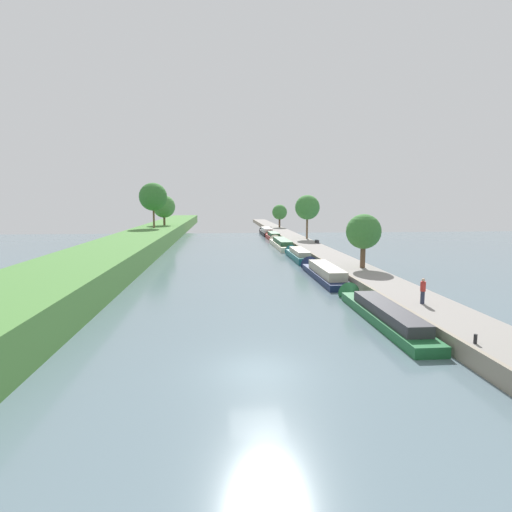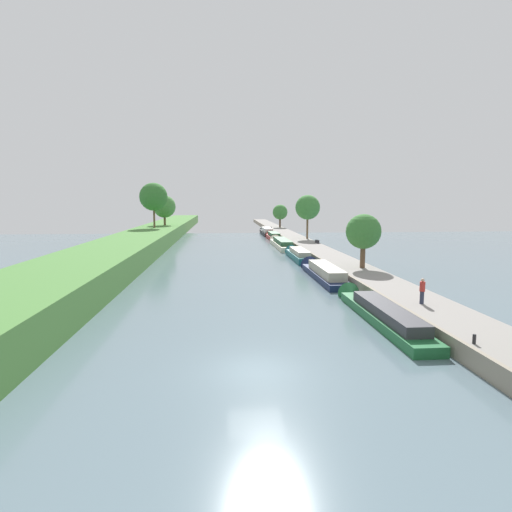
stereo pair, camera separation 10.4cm
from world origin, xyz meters
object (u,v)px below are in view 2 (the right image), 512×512
at_px(park_bench, 317,241).
at_px(person_walking, 422,290).
at_px(narrowboat_cream, 281,243).
at_px(narrowboat_black, 266,232).
at_px(mooring_bollard_near, 474,339).
at_px(narrowboat_green, 379,312).
at_px(mooring_bollard_far, 271,228).
at_px(narrowboat_navy, 323,272).
at_px(narrowboat_red, 273,236).
at_px(narrowboat_teal, 298,255).

bearing_deg(park_bench, person_walking, -92.97).
height_order(narrowboat_cream, narrowboat_black, narrowboat_black).
bearing_deg(person_walking, mooring_bollard_near, -98.73).
relative_size(narrowboat_green, mooring_bollard_far, 29.54).
bearing_deg(narrowboat_navy, mooring_bollard_near, -85.44).
height_order(narrowboat_red, narrowboat_black, narrowboat_black).
bearing_deg(mooring_bollard_far, person_walking, -89.09).
bearing_deg(narrowboat_cream, narrowboat_teal, -89.12).
bearing_deg(mooring_bollard_near, narrowboat_red, 91.55).
bearing_deg(narrowboat_cream, mooring_bollard_far, 86.24).
xyz_separation_m(narrowboat_green, narrowboat_cream, (-0.33, 42.41, 0.09)).
bearing_deg(narrowboat_cream, person_walking, -85.71).
height_order(narrowboat_teal, narrowboat_red, narrowboat_red).
xyz_separation_m(narrowboat_navy, park_bench, (4.92, 24.04, 0.74)).
height_order(mooring_bollard_near, park_bench, park_bench).
distance_m(narrowboat_red, mooring_bollard_far, 17.52).
relative_size(narrowboat_green, narrowboat_navy, 1.02).
bearing_deg(narrowboat_black, narrowboat_red, -89.74).
bearing_deg(person_walking, narrowboat_green, -176.92).
distance_m(narrowboat_navy, narrowboat_teal, 13.36).
height_order(narrowboat_navy, narrowboat_red, narrowboat_red).
height_order(mooring_bollard_far, park_bench, park_bench).
height_order(narrowboat_cream, person_walking, person_walking).
bearing_deg(mooring_bollard_near, narrowboat_green, 102.89).
relative_size(narrowboat_green, person_walking, 8.01).
bearing_deg(narrowboat_teal, person_walking, -83.98).
xyz_separation_m(narrowboat_green, narrowboat_black, (-0.08, 67.67, 0.15)).
relative_size(person_walking, mooring_bollard_near, 3.69).
xyz_separation_m(narrowboat_green, narrowboat_navy, (-0.08, 14.75, 0.06)).
relative_size(person_walking, mooring_bollard_far, 3.69).
xyz_separation_m(person_walking, park_bench, (2.01, 38.64, -0.53)).
bearing_deg(narrowboat_black, mooring_bollard_far, 71.94).
bearing_deg(narrowboat_red, person_walking, -87.05).
bearing_deg(mooring_bollard_near, narrowboat_black, 91.35).
relative_size(narrowboat_cream, person_walking, 9.32).
bearing_deg(narrowboat_navy, park_bench, 78.43).
xyz_separation_m(mooring_bollard_near, park_bench, (3.16, 46.15, 0.12)).
distance_m(narrowboat_red, person_walking, 55.59).
xyz_separation_m(narrowboat_red, mooring_bollard_far, (1.71, 17.42, 0.58)).
relative_size(narrowboat_navy, narrowboat_cream, 0.85).
xyz_separation_m(narrowboat_teal, person_walking, (2.95, -27.96, 1.25)).
height_order(narrowboat_teal, park_bench, park_bench).
relative_size(narrowboat_green, narrowboat_black, 1.03).
relative_size(narrowboat_teal, mooring_bollard_far, 24.44).
xyz_separation_m(narrowboat_teal, narrowboat_cream, (-0.22, 14.30, 0.01)).
relative_size(narrowboat_teal, person_walking, 6.63).
bearing_deg(narrowboat_red, narrowboat_navy, -90.08).
height_order(person_walking, mooring_bollard_far, person_walking).
bearing_deg(narrowboat_red, mooring_bollard_near, -88.45).
height_order(narrowboat_green, mooring_bollard_far, mooring_bollard_far).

